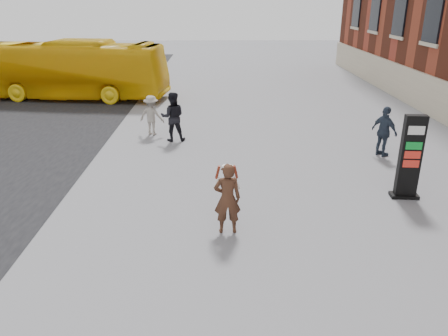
{
  "coord_description": "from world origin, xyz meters",
  "views": [
    {
      "loc": [
        -0.67,
        -9.42,
        5.24
      ],
      "look_at": [
        -0.52,
        0.79,
        1.25
      ],
      "focal_mm": 35.0,
      "sensor_mm": 36.0,
      "label": 1
    }
  ],
  "objects_px": {
    "woman": "(227,198)",
    "pedestrian_c": "(384,132)",
    "pedestrian_b": "(152,115)",
    "pedestrian_a": "(173,117)",
    "bus": "(63,70)",
    "info_pylon": "(410,158)"
  },
  "relations": [
    {
      "from": "pedestrian_b",
      "to": "pedestrian_a",
      "type": "bearing_deg",
      "value": 155.52
    },
    {
      "from": "pedestrian_a",
      "to": "pedestrian_b",
      "type": "height_order",
      "value": "pedestrian_a"
    },
    {
      "from": "info_pylon",
      "to": "pedestrian_c",
      "type": "bearing_deg",
      "value": 85.21
    },
    {
      "from": "bus",
      "to": "pedestrian_a",
      "type": "height_order",
      "value": "bus"
    },
    {
      "from": "woman",
      "to": "pedestrian_c",
      "type": "distance_m",
      "value": 7.73
    },
    {
      "from": "pedestrian_c",
      "to": "pedestrian_a",
      "type": "bearing_deg",
      "value": 45.64
    },
    {
      "from": "info_pylon",
      "to": "pedestrian_b",
      "type": "distance_m",
      "value": 10.03
    },
    {
      "from": "woman",
      "to": "pedestrian_b",
      "type": "bearing_deg",
      "value": -72.59
    },
    {
      "from": "woman",
      "to": "pedestrian_c",
      "type": "xyz_separation_m",
      "value": [
        5.6,
        5.32,
        -0.01
      ]
    },
    {
      "from": "info_pylon",
      "to": "pedestrian_c",
      "type": "xyz_separation_m",
      "value": [
        0.58,
        3.46,
        -0.3
      ]
    },
    {
      "from": "bus",
      "to": "pedestrian_a",
      "type": "distance_m",
      "value": 10.32
    },
    {
      "from": "bus",
      "to": "pedestrian_b",
      "type": "distance_m",
      "value": 9.11
    },
    {
      "from": "bus",
      "to": "pedestrian_b",
      "type": "height_order",
      "value": "bus"
    },
    {
      "from": "bus",
      "to": "pedestrian_b",
      "type": "xyz_separation_m",
      "value": [
        5.74,
        -7.03,
        -0.77
      ]
    },
    {
      "from": "pedestrian_b",
      "to": "pedestrian_c",
      "type": "xyz_separation_m",
      "value": [
        8.49,
        -2.7,
        0.08
      ]
    },
    {
      "from": "woman",
      "to": "pedestrian_b",
      "type": "distance_m",
      "value": 8.52
    },
    {
      "from": "pedestrian_a",
      "to": "pedestrian_c",
      "type": "bearing_deg",
      "value": 161.33
    },
    {
      "from": "woman",
      "to": "pedestrian_b",
      "type": "xyz_separation_m",
      "value": [
        -2.89,
        8.02,
        -0.09
      ]
    },
    {
      "from": "info_pylon",
      "to": "pedestrian_a",
      "type": "distance_m",
      "value": 8.79
    },
    {
      "from": "bus",
      "to": "pedestrian_a",
      "type": "xyz_separation_m",
      "value": [
        6.68,
        -7.84,
        -0.62
      ]
    },
    {
      "from": "woman",
      "to": "pedestrian_a",
      "type": "distance_m",
      "value": 7.47
    },
    {
      "from": "info_pylon",
      "to": "bus",
      "type": "xyz_separation_m",
      "value": [
        -13.66,
        13.18,
        0.39
      ]
    }
  ]
}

